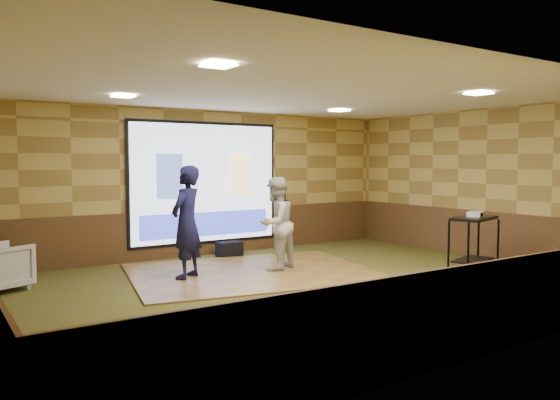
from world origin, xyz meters
TOP-DOWN VIEW (x-y plane):
  - ground at (0.00, 0.00)m, footprint 9.00×9.00m
  - room_shell at (0.00, 0.00)m, footprint 9.04×7.04m
  - wainscot_back at (0.00, 3.48)m, footprint 9.00×0.04m
  - wainscot_front at (0.00, -3.48)m, footprint 9.00×0.04m
  - wainscot_right at (4.48, 0.00)m, footprint 0.04×7.00m
  - projector_screen at (0.00, 3.44)m, footprint 3.32×0.06m
  - downlight_nw at (-2.20, 1.80)m, footprint 0.32×0.32m
  - downlight_ne at (2.20, 1.80)m, footprint 0.32×0.32m
  - downlight_sw at (-2.20, -1.50)m, footprint 0.32×0.32m
  - downlight_se at (2.20, -1.50)m, footprint 0.32×0.32m
  - dance_floor at (-0.16, 1.30)m, footprint 4.64×3.87m
  - player_left at (-1.31, 1.43)m, footprint 0.80×0.76m
  - player_right at (0.29, 1.22)m, footprint 0.98×0.88m
  - av_table at (2.97, -0.89)m, footprint 0.95×0.50m
  - projector at (3.00, -0.90)m, footprint 0.33×0.30m
  - mic_stand at (1.59, 2.93)m, footprint 0.58×0.24m
  - duffel_bag at (0.30, 2.99)m, footprint 0.49×0.33m

SIDE VIEW (x-z plane):
  - ground at x=0.00m, z-range 0.00..0.00m
  - dance_floor at x=-0.16m, z-range 0.00..0.03m
  - duffel_bag at x=0.30m, z-range 0.00..0.30m
  - wainscot_back at x=0.00m, z-range 0.00..0.95m
  - wainscot_front at x=0.00m, z-range 0.00..0.95m
  - wainscot_right at x=4.48m, z-range 0.00..0.95m
  - mic_stand at x=1.59m, z-range -0.25..1.23m
  - av_table at x=2.97m, z-range 0.21..1.20m
  - player_right at x=0.29m, z-range 0.03..1.67m
  - player_left at x=-1.31m, z-range 0.03..1.88m
  - projector at x=3.00m, z-range 1.00..1.09m
  - projector_screen at x=0.00m, z-range 0.21..2.73m
  - room_shell at x=0.00m, z-range 0.58..3.60m
  - downlight_nw at x=-2.20m, z-range 2.96..2.98m
  - downlight_ne at x=2.20m, z-range 2.96..2.98m
  - downlight_sw at x=-2.20m, z-range 2.96..2.98m
  - downlight_se at x=2.20m, z-range 2.96..2.98m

